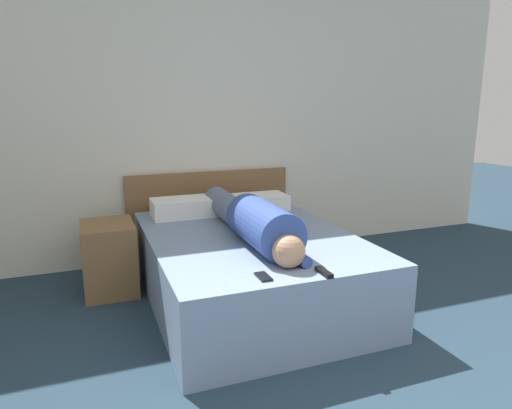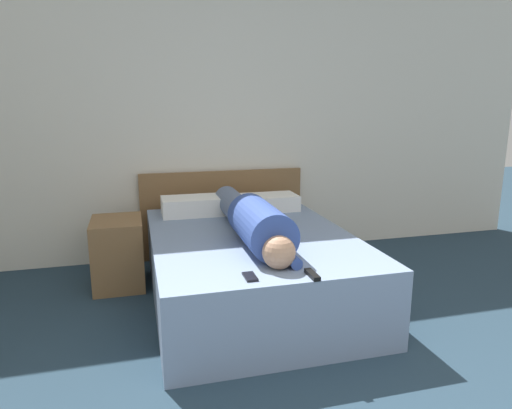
# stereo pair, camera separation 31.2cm
# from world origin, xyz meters

# --- Properties ---
(wall_back) EXTENTS (6.36, 0.06, 2.60)m
(wall_back) POSITION_xyz_m (0.00, 3.74, 1.30)
(wall_back) COLOR silver
(wall_back) RESTS_ON ground_plane
(bed) EXTENTS (1.41, 1.93, 0.51)m
(bed) POSITION_xyz_m (-0.05, 2.60, 0.25)
(bed) COLOR #7589A8
(bed) RESTS_ON ground_plane
(headboard) EXTENTS (1.53, 0.04, 0.82)m
(headboard) POSITION_xyz_m (-0.05, 3.67, 0.41)
(headboard) COLOR brown
(headboard) RESTS_ON ground_plane
(nightstand) EXTENTS (0.39, 0.49, 0.54)m
(nightstand) POSITION_xyz_m (-1.01, 3.13, 0.27)
(nightstand) COLOR brown
(nightstand) RESTS_ON ground_plane
(person_lying) EXTENTS (0.30, 1.61, 0.30)m
(person_lying) POSITION_xyz_m (-0.07, 2.49, 0.64)
(person_lying) COLOR tan
(person_lying) RESTS_ON bed
(pillow_near_headboard) EXTENTS (0.58, 0.31, 0.15)m
(pillow_near_headboard) POSITION_xyz_m (-0.35, 3.30, 0.58)
(pillow_near_headboard) COLOR white
(pillow_near_headboard) RESTS_ON bed
(pillow_second) EXTENTS (0.55, 0.31, 0.13)m
(pillow_second) POSITION_xyz_m (0.26, 3.30, 0.57)
(pillow_second) COLOR white
(pillow_second) RESTS_ON bed
(tv_remote) EXTENTS (0.04, 0.15, 0.02)m
(tv_remote) POSITION_xyz_m (0.07, 1.71, 0.52)
(tv_remote) COLOR black
(tv_remote) RESTS_ON bed
(cell_phone) EXTENTS (0.06, 0.13, 0.01)m
(cell_phone) POSITION_xyz_m (-0.27, 1.78, 0.51)
(cell_phone) COLOR black
(cell_phone) RESTS_ON bed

